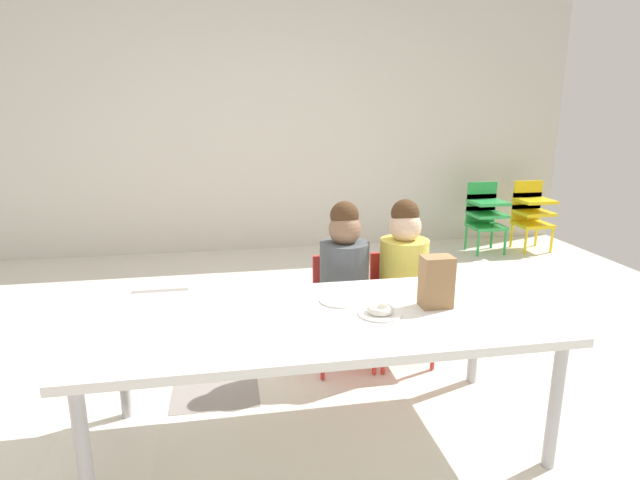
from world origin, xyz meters
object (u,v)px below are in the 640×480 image
(seated_child_near_camera, at_px, (344,270))
(craft_table, at_px, (322,325))
(seated_child_middle_seat, at_px, (403,267))
(kid_chair_yellow_stack, at_px, (532,210))
(kid_chair_green_stack, at_px, (485,212))
(paper_plate_near_edge, at_px, (380,314))
(donut_powdered_on_plate, at_px, (380,309))
(paper_bag_brown, at_px, (436,282))
(paper_plate_center_table, at_px, (340,300))

(seated_child_near_camera, bearing_deg, craft_table, -110.71)
(seated_child_middle_seat, height_order, kid_chair_yellow_stack, seated_child_middle_seat)
(kid_chair_green_stack, xyz_separation_m, paper_plate_near_edge, (-1.89, -2.69, 0.18))
(seated_child_near_camera, xyz_separation_m, donut_powdered_on_plate, (-0.00, -0.65, 0.04))
(craft_table, height_order, kid_chair_yellow_stack, kid_chair_yellow_stack)
(seated_child_near_camera, height_order, kid_chair_green_stack, seated_child_near_camera)
(kid_chair_green_stack, relative_size, paper_bag_brown, 3.09)
(craft_table, bearing_deg, kid_chair_green_stack, 51.29)
(kid_chair_yellow_stack, relative_size, paper_plate_near_edge, 3.78)
(seated_child_middle_seat, distance_m, paper_bag_brown, 0.63)
(paper_bag_brown, relative_size, donut_powdered_on_plate, 2.04)
(paper_bag_brown, bearing_deg, seated_child_middle_seat, 83.11)
(seated_child_near_camera, bearing_deg, kid_chair_green_stack, 47.05)
(seated_child_near_camera, distance_m, seated_child_middle_seat, 0.33)
(donut_powdered_on_plate, bearing_deg, kid_chair_yellow_stack, 48.35)
(seated_child_middle_seat, bearing_deg, seated_child_near_camera, 180.00)
(kid_chair_yellow_stack, height_order, donut_powdered_on_plate, kid_chair_yellow_stack)
(kid_chair_yellow_stack, bearing_deg, donut_powdered_on_plate, -131.65)
(paper_plate_near_edge, height_order, donut_powdered_on_plate, donut_powdered_on_plate)
(seated_child_near_camera, xyz_separation_m, seated_child_middle_seat, (0.33, 0.00, 0.00))
(seated_child_middle_seat, xyz_separation_m, paper_plate_near_edge, (-0.33, -0.65, 0.02))
(paper_plate_center_table, xyz_separation_m, donut_powdered_on_plate, (0.13, -0.17, 0.02))
(seated_child_near_camera, height_order, kid_chair_yellow_stack, seated_child_near_camera)
(kid_chair_green_stack, bearing_deg, paper_plate_center_table, -128.79)
(paper_bag_brown, bearing_deg, kid_chair_yellow_stack, 51.08)
(kid_chair_green_stack, distance_m, paper_bag_brown, 3.12)
(seated_child_near_camera, relative_size, paper_plate_center_table, 5.10)
(kid_chair_yellow_stack, xyz_separation_m, paper_plate_center_table, (-2.52, -2.51, 0.18))
(kid_chair_green_stack, bearing_deg, paper_bag_brown, -121.77)
(paper_bag_brown, bearing_deg, paper_plate_near_edge, -170.37)
(kid_chair_green_stack, height_order, donut_powdered_on_plate, kid_chair_green_stack)
(seated_child_middle_seat, xyz_separation_m, donut_powdered_on_plate, (-0.33, -0.65, 0.04))
(seated_child_near_camera, relative_size, paper_bag_brown, 4.17)
(donut_powdered_on_plate, bearing_deg, paper_plate_near_edge, 0.00)
(craft_table, relative_size, kid_chair_yellow_stack, 2.76)
(kid_chair_green_stack, relative_size, paper_plate_near_edge, 3.78)
(craft_table, xyz_separation_m, paper_plate_near_edge, (0.23, -0.03, 0.05))
(seated_child_near_camera, height_order, paper_bag_brown, seated_child_near_camera)
(seated_child_middle_seat, bearing_deg, paper_plate_near_edge, -116.69)
(kid_chair_green_stack, bearing_deg, donut_powdered_on_plate, -125.16)
(kid_chair_green_stack, distance_m, kid_chair_yellow_stack, 0.50)
(kid_chair_yellow_stack, height_order, paper_plate_center_table, kid_chair_yellow_stack)
(craft_table, distance_m, paper_plate_near_edge, 0.24)
(paper_bag_brown, distance_m, donut_powdered_on_plate, 0.27)
(kid_chair_green_stack, xyz_separation_m, donut_powdered_on_plate, (-1.89, -2.69, 0.20))
(craft_table, relative_size, kid_chair_green_stack, 2.76)
(paper_bag_brown, height_order, donut_powdered_on_plate, paper_bag_brown)
(kid_chair_green_stack, bearing_deg, seated_child_middle_seat, -127.57)
(craft_table, distance_m, seated_child_middle_seat, 0.84)
(seated_child_middle_seat, distance_m, paper_plate_near_edge, 0.73)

